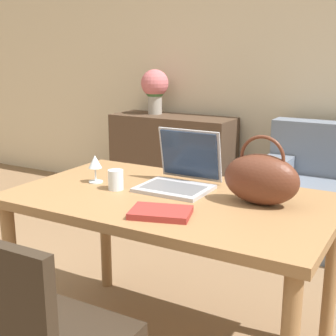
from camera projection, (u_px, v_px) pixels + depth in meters
wall_back at (293, 49)px, 3.73m from camera, size 10.00×0.06×2.70m
dining_table at (171, 216)px, 2.00m from camera, size 1.36×0.80×0.74m
sideboard at (173, 160)px, 4.16m from camera, size 1.10×0.40×0.78m
laptop at (182, 172)px, 2.10m from camera, size 0.31×0.30×0.25m
drinking_glass at (116, 180)px, 2.06m from camera, size 0.07×0.07×0.09m
wine_glass at (95, 164)px, 2.16m from camera, size 0.07×0.07×0.13m
handbag at (261, 178)px, 1.85m from camera, size 0.31×0.16×0.28m
flower_vase at (155, 87)px, 4.14m from camera, size 0.24×0.24×0.39m
book at (161, 213)px, 1.74m from camera, size 0.26×0.21×0.02m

